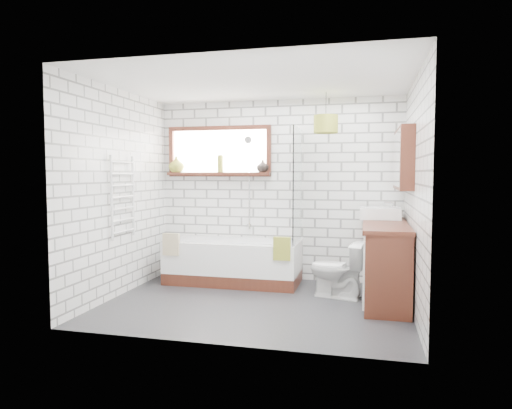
% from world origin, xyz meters
% --- Properties ---
extents(floor, '(3.40, 2.60, 0.01)m').
position_xyz_m(floor, '(0.00, 0.00, -0.01)').
color(floor, '#232326').
rests_on(floor, ground).
extents(ceiling, '(3.40, 2.60, 0.01)m').
position_xyz_m(ceiling, '(0.00, 0.00, 2.50)').
color(ceiling, white).
rests_on(ceiling, ground).
extents(wall_back, '(3.40, 0.01, 2.50)m').
position_xyz_m(wall_back, '(0.00, 1.30, 1.25)').
color(wall_back, white).
rests_on(wall_back, ground).
extents(wall_front, '(3.40, 0.01, 2.50)m').
position_xyz_m(wall_front, '(0.00, -1.30, 1.25)').
color(wall_front, white).
rests_on(wall_front, ground).
extents(wall_left, '(0.01, 2.60, 2.50)m').
position_xyz_m(wall_left, '(-1.70, 0.00, 1.25)').
color(wall_left, white).
rests_on(wall_left, ground).
extents(wall_right, '(0.01, 2.60, 2.50)m').
position_xyz_m(wall_right, '(1.70, 0.00, 1.25)').
color(wall_right, white).
rests_on(wall_right, ground).
extents(window, '(1.52, 0.16, 0.68)m').
position_xyz_m(window, '(-0.85, 1.26, 1.80)').
color(window, '#39170F').
rests_on(window, wall_back).
extents(towel_radiator, '(0.06, 0.52, 1.00)m').
position_xyz_m(towel_radiator, '(-1.66, 0.00, 1.20)').
color(towel_radiator, white).
rests_on(towel_radiator, wall_left).
extents(mirror_cabinet, '(0.16, 1.20, 0.70)m').
position_xyz_m(mirror_cabinet, '(1.62, 0.60, 1.65)').
color(mirror_cabinet, '#39170F').
rests_on(mirror_cabinet, wall_right).
extents(shower_riser, '(0.02, 0.02, 1.30)m').
position_xyz_m(shower_riser, '(-0.40, 1.26, 1.35)').
color(shower_riser, silver).
rests_on(shower_riser, wall_back).
extents(bathtub, '(1.78, 0.79, 0.58)m').
position_xyz_m(bathtub, '(-0.53, 0.91, 0.29)').
color(bathtub, white).
rests_on(bathtub, floor).
extents(shower_screen, '(0.02, 0.72, 1.50)m').
position_xyz_m(shower_screen, '(0.34, 0.91, 1.33)').
color(shower_screen, white).
rests_on(shower_screen, bathtub).
extents(towel_green, '(0.21, 0.06, 0.29)m').
position_xyz_m(towel_green, '(0.21, 0.51, 0.56)').
color(towel_green, olive).
rests_on(towel_green, bathtub).
extents(towel_beige, '(0.22, 0.06, 0.29)m').
position_xyz_m(towel_beige, '(-1.27, 0.51, 0.56)').
color(towel_beige, '#C2B387').
rests_on(towel_beige, bathtub).
extents(vanity, '(0.51, 1.59, 0.91)m').
position_xyz_m(vanity, '(1.44, 0.50, 0.45)').
color(vanity, '#39170F').
rests_on(vanity, floor).
extents(basin, '(0.50, 0.43, 0.14)m').
position_xyz_m(basin, '(1.38, 1.00, 0.98)').
color(basin, white).
rests_on(basin, vanity).
extents(tap, '(0.03, 0.03, 0.17)m').
position_xyz_m(tap, '(1.54, 1.00, 1.04)').
color(tap, silver).
rests_on(tap, vanity).
extents(toilet, '(0.53, 0.74, 0.68)m').
position_xyz_m(toilet, '(0.89, 0.48, 0.34)').
color(toilet, white).
rests_on(toilet, floor).
extents(vase_olive, '(0.23, 0.23, 0.23)m').
position_xyz_m(vase_olive, '(-1.49, 1.23, 1.60)').
color(vase_olive, olive).
rests_on(vase_olive, window).
extents(vase_dark, '(0.21, 0.21, 0.18)m').
position_xyz_m(vase_dark, '(-0.20, 1.23, 1.57)').
color(vase_dark, black).
rests_on(vase_dark, window).
extents(bottle, '(0.09, 0.09, 0.24)m').
position_xyz_m(bottle, '(-0.82, 1.23, 1.60)').
color(bottle, olive).
rests_on(bottle, window).
extents(pendant, '(0.30, 0.30, 0.22)m').
position_xyz_m(pendant, '(0.70, 0.82, 2.10)').
color(pendant, olive).
rests_on(pendant, ceiling).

